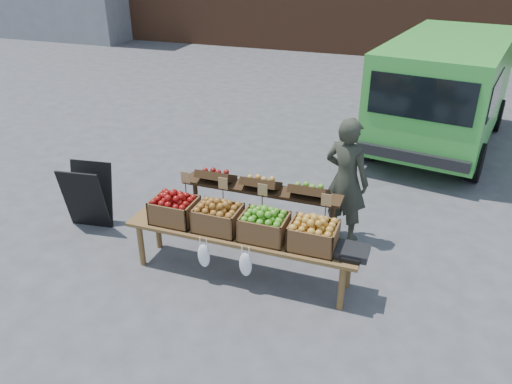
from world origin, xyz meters
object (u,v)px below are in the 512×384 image
at_px(vendor, 346,180).
at_px(crate_golden_apples, 175,210).
at_px(back_table, 261,208).
at_px(chalkboard_sign, 88,196).
at_px(weighing_scale, 352,251).
at_px(crate_green_apples, 313,236).
at_px(display_bench, 241,254).
at_px(crate_red_apples, 264,227).
at_px(delivery_van, 444,93).
at_px(crate_russet_pears, 218,218).

height_order(vendor, crate_golden_apples, vendor).
bearing_deg(vendor, back_table, 47.15).
relative_size(chalkboard_sign, weighing_scale, 2.62).
relative_size(crate_golden_apples, weighing_scale, 1.47).
bearing_deg(crate_green_apples, crate_golden_apples, 180.00).
xyz_separation_m(chalkboard_sign, back_table, (2.33, 0.35, 0.07)).
xyz_separation_m(display_bench, crate_green_apples, (0.82, 0.00, 0.42)).
height_order(crate_red_apples, weighing_scale, crate_red_apples).
height_order(delivery_van, crate_russet_pears, delivery_van).
relative_size(chalkboard_sign, crate_green_apples, 1.78).
relative_size(delivery_van, weighing_scale, 12.91).
bearing_deg(chalkboard_sign, delivery_van, 39.99).
xyz_separation_m(delivery_van, crate_golden_apples, (-2.81, -5.16, -0.27)).
bearing_deg(crate_red_apples, chalkboard_sign, 171.92).
bearing_deg(delivery_van, crate_russet_pears, -103.80).
height_order(display_bench, crate_green_apples, crate_green_apples).
relative_size(crate_red_apples, weighing_scale, 1.47).
relative_size(delivery_van, vendor, 2.67).
distance_m(crate_golden_apples, crate_green_apples, 1.65).
distance_m(back_table, display_bench, 0.76).
distance_m(display_bench, crate_red_apples, 0.51).
height_order(crate_golden_apples, crate_russet_pears, same).
distance_m(chalkboard_sign, back_table, 2.36).
distance_m(chalkboard_sign, crate_green_apples, 3.20).
distance_m(back_table, crate_russet_pears, 0.79).
height_order(crate_red_apples, crate_green_apples, same).
xyz_separation_m(vendor, crate_green_apples, (-0.11, -1.24, -0.11)).
bearing_deg(weighing_scale, vendor, 104.35).
height_order(crate_golden_apples, weighing_scale, crate_golden_apples).
distance_m(crate_russet_pears, crate_green_apples, 1.10).
bearing_deg(chalkboard_sign, crate_russet_pears, -18.07).
height_order(vendor, chalkboard_sign, vendor).
height_order(chalkboard_sign, back_table, back_table).
xyz_separation_m(vendor, crate_golden_apples, (-1.76, -1.24, -0.11)).
xyz_separation_m(back_table, weighing_scale, (1.26, -0.72, 0.09)).
bearing_deg(crate_russet_pears, crate_red_apples, 0.00).
bearing_deg(display_bench, vendor, 52.96).
height_order(delivery_van, weighing_scale, delivery_van).
bearing_deg(display_bench, weighing_scale, 0.00).
bearing_deg(delivery_van, display_bench, -101.19).
relative_size(crate_golden_apples, crate_russet_pears, 1.00).
height_order(chalkboard_sign, display_bench, chalkboard_sign).
xyz_separation_m(display_bench, crate_red_apples, (0.27, 0.00, 0.42)).
distance_m(crate_green_apples, weighing_scale, 0.44).
height_order(vendor, display_bench, vendor).
xyz_separation_m(vendor, crate_russet_pears, (-1.21, -1.24, -0.11)).
xyz_separation_m(chalkboard_sign, crate_russet_pears, (2.07, -0.37, 0.26)).
relative_size(back_table, crate_green_apples, 4.20).
bearing_deg(crate_red_apples, vendor, 61.97).
xyz_separation_m(crate_golden_apples, crate_green_apples, (1.65, 0.00, 0.00)).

